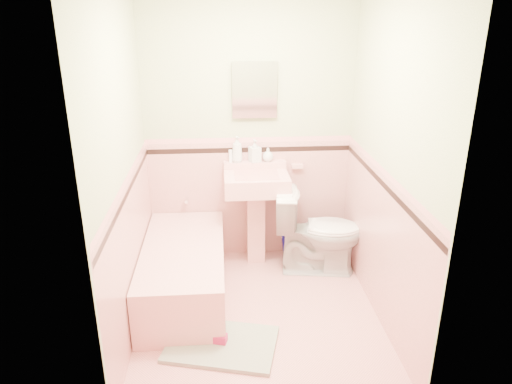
{
  "coord_description": "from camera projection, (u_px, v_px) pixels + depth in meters",
  "views": [
    {
      "loc": [
        -0.28,
        -3.41,
        2.41
      ],
      "look_at": [
        0.0,
        0.25,
        1.0
      ],
      "focal_mm": 33.72,
      "sensor_mm": 36.0,
      "label": 1
    }
  ],
  "objects": [
    {
      "name": "soap_dish",
      "position": [
        297.0,
        166.0,
        4.74
      ],
      "size": [
        0.11,
        0.06,
        0.04
      ],
      "primitive_type": "cube",
      "color": "pink",
      "rests_on": "wall_back"
    },
    {
      "name": "accent_front",
      "position": [
        275.0,
        258.0,
        2.65
      ],
      "size": [
        2.0,
        0.0,
        2.0
      ],
      "primitive_type": "plane",
      "rotation": [
        -1.57,
        0.0,
        0.0
      ],
      "color": "black",
      "rests_on": "ground"
    },
    {
      "name": "floor",
      "position": [
        258.0,
        313.0,
        4.06
      ],
      "size": [
        2.2,
        2.2,
        0.0
      ],
      "primitive_type": "plane",
      "color": "pink",
      "rests_on": "ground"
    },
    {
      "name": "tub_faucet",
      "position": [
        187.0,
        200.0,
        4.77
      ],
      "size": [
        0.04,
        0.12,
        0.04
      ],
      "primitive_type": "cylinder",
      "rotation": [
        1.57,
        0.0,
        0.0
      ],
      "color": "silver",
      "rests_on": "wall_back"
    },
    {
      "name": "cap_right",
      "position": [
        386.0,
        173.0,
        3.7
      ],
      "size": [
        0.0,
        2.2,
        2.2
      ],
      "primitive_type": "plane",
      "rotation": [
        1.57,
        0.0,
        -1.57
      ],
      "color": "pink",
      "rests_on": "ground"
    },
    {
      "name": "wall_right",
      "position": [
        388.0,
        170.0,
        3.69
      ],
      "size": [
        0.0,
        2.5,
        2.5
      ],
      "primitive_type": "plane",
      "rotation": [
        1.57,
        0.0,
        -1.57
      ],
      "color": "beige",
      "rests_on": "ground"
    },
    {
      "name": "wall_back",
      "position": [
        249.0,
        136.0,
        4.64
      ],
      "size": [
        2.5,
        0.0,
        2.5
      ],
      "primitive_type": "plane",
      "rotation": [
        1.57,
        0.0,
        0.0
      ],
      "color": "beige",
      "rests_on": "ground"
    },
    {
      "name": "accent_back",
      "position": [
        249.0,
        150.0,
        4.67
      ],
      "size": [
        2.0,
        0.0,
        2.0
      ],
      "primitive_type": "plane",
      "rotation": [
        1.57,
        0.0,
        0.0
      ],
      "color": "black",
      "rests_on": "ground"
    },
    {
      "name": "accent_right",
      "position": [
        384.0,
        186.0,
        3.73
      ],
      "size": [
        0.0,
        2.2,
        2.2
      ],
      "primitive_type": "plane",
      "rotation": [
        1.57,
        0.0,
        -1.57
      ],
      "color": "black",
      "rests_on": "ground"
    },
    {
      "name": "bucket",
      "position": [
        292.0,
        245.0,
        4.98
      ],
      "size": [
        0.24,
        0.24,
        0.23
      ],
      "primitive_type": null,
      "rotation": [
        0.0,
        0.0,
        -0.09
      ],
      "color": "#0D1194",
      "rests_on": "floor"
    },
    {
      "name": "bath_mat",
      "position": [
        222.0,
        344.0,
        3.66
      ],
      "size": [
        0.92,
        0.73,
        0.03
      ],
      "primitive_type": "cube",
      "rotation": [
        0.0,
        0.0,
        -0.25
      ],
      "color": "gray",
      "rests_on": "floor"
    },
    {
      "name": "soap_bottle_left",
      "position": [
        237.0,
        149.0,
        4.61
      ],
      "size": [
        0.12,
        0.12,
        0.25
      ],
      "primitive_type": "imported",
      "rotation": [
        0.0,
        0.0,
        0.34
      ],
      "color": "#B2B2B2",
      "rests_on": "sink"
    },
    {
      "name": "tube",
      "position": [
        231.0,
        156.0,
        4.63
      ],
      "size": [
        0.04,
        0.04,
        0.12
      ],
      "primitive_type": "cylinder",
      "rotation": [
        0.0,
        0.0,
        -0.2
      ],
      "color": "white",
      "rests_on": "sink"
    },
    {
      "name": "soap_bottle_right",
      "position": [
        268.0,
        154.0,
        4.65
      ],
      "size": [
        0.12,
        0.12,
        0.13
      ],
      "primitive_type": "imported",
      "rotation": [
        0.0,
        0.0,
        0.13
      ],
      "color": "#B2B2B2",
      "rests_on": "sink"
    },
    {
      "name": "bathtub",
      "position": [
        184.0,
        273.0,
        4.24
      ],
      "size": [
        0.7,
        1.5,
        0.45
      ],
      "primitive_type": "cube",
      "color": "pink",
      "rests_on": "floor"
    },
    {
      "name": "wall_left",
      "position": [
        124.0,
        176.0,
        3.54
      ],
      "size": [
        0.0,
        2.5,
        2.5
      ],
      "primitive_type": "plane",
      "rotation": [
        1.57,
        0.0,
        1.57
      ],
      "color": "beige",
      "rests_on": "ground"
    },
    {
      "name": "wainscot_back",
      "position": [
        250.0,
        199.0,
        4.86
      ],
      "size": [
        2.0,
        0.0,
        2.0
      ],
      "primitive_type": "plane",
      "rotation": [
        1.57,
        0.0,
        0.0
      ],
      "color": "pink",
      "rests_on": "ground"
    },
    {
      "name": "wainscot_left",
      "position": [
        133.0,
        254.0,
        3.78
      ],
      "size": [
        0.0,
        2.2,
        2.2
      ],
      "primitive_type": "plane",
      "rotation": [
        1.57,
        0.0,
        1.57
      ],
      "color": "pink",
      "rests_on": "ground"
    },
    {
      "name": "cap_front",
      "position": [
        275.0,
        242.0,
        2.62
      ],
      "size": [
        2.0,
        0.0,
        2.0
      ],
      "primitive_type": "plane",
      "rotation": [
        -1.57,
        0.0,
        0.0
      ],
      "color": "pink",
      "rests_on": "ground"
    },
    {
      "name": "cap_back",
      "position": [
        249.0,
        140.0,
        4.63
      ],
      "size": [
        2.0,
        0.0,
        2.0
      ],
      "primitive_type": "plane",
      "rotation": [
        1.57,
        0.0,
        0.0
      ],
      "color": "pink",
      "rests_on": "ground"
    },
    {
      "name": "soap_bottle_mid",
      "position": [
        255.0,
        151.0,
        4.63
      ],
      "size": [
        0.13,
        0.13,
        0.22
      ],
      "primitive_type": "imported",
      "rotation": [
        0.0,
        0.0,
        0.37
      ],
      "color": "#B2B2B2",
      "rests_on": "sink"
    },
    {
      "name": "medicine_cabinet",
      "position": [
        255.0,
        90.0,
        4.45
      ],
      "size": [
        0.38,
        0.04,
        0.47
      ],
      "primitive_type": "cube",
      "color": "white",
      "rests_on": "wall_back"
    },
    {
      "name": "accent_left",
      "position": [
        128.0,
        193.0,
        3.59
      ],
      "size": [
        0.0,
        2.2,
        2.2
      ],
      "primitive_type": "plane",
      "rotation": [
        1.57,
        0.0,
        1.57
      ],
      "color": "black",
      "rests_on": "ground"
    },
    {
      "name": "wainscot_front",
      "position": [
        274.0,
        336.0,
        2.83
      ],
      "size": [
        2.0,
        0.0,
        2.0
      ],
      "primitive_type": "plane",
      "rotation": [
        -1.57,
        0.0,
        0.0
      ],
      "color": "pink",
      "rests_on": "ground"
    },
    {
      "name": "sink",
      "position": [
        256.0,
        220.0,
        4.7
      ],
      "size": [
        0.6,
        0.5,
        0.95
      ],
      "primitive_type": null,
      "color": "pink",
      "rests_on": "floor"
    },
    {
      "name": "wainscot_right",
      "position": [
        379.0,
        245.0,
        3.92
      ],
      "size": [
        0.0,
        2.2,
        2.2
      ],
      "primitive_type": "plane",
      "rotation": [
        1.57,
        0.0,
        -1.57
      ],
      "color": "pink",
      "rests_on": "ground"
    },
    {
      "name": "wall_front",
      "position": [
        275.0,
        238.0,
        2.59
      ],
      "size": [
        2.5,
        0.0,
        2.5
      ],
      "primitive_type": "plane",
      "rotation": [
        -1.57,
        0.0,
        0.0
      ],
      "color": "beige",
      "rests_on": "ground"
    },
    {
      "name": "shoe",
      "position": [
        217.0,
        338.0,
        3.65
      ],
      "size": [
        0.17,
        0.11,
        0.06
      ],
      "primitive_type": "cube",
      "rotation": [
        0.0,
        0.0,
        -0.26
      ],
      "color": "#BF1E59",
      "rests_on": "bath_mat"
    },
    {
      "name": "toilet",
      "position": [
        319.0,
        231.0,
        4.59
      ],
      "size": [
        0.87,
        0.58,
        0.83
      ],
      "primitive_type": "imported",
      "rotation": [
        0.0,
        0.0,
        1.42
      ],
      "color": "white",
      "rests_on": "floor"
    },
    {
      "name": "sink_faucet",
      "position": [
        255.0,
        169.0,
        4.66
      ],
      "size": [
        0.02,
        0.02,
        0.1
      ],
      "primitive_type": "cylinder",
      "color": "silver",
      "rests_on": "sink"
    },
    {
      "name": "cap_left",
      "position": [
        126.0,
        180.0,
        3.55
      ],
      "size": [
        0.0,
        2.2,
        2.2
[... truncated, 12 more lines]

